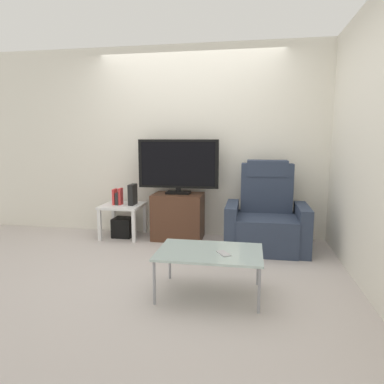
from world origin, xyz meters
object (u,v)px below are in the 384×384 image
recliner_armchair (266,219)px  book_middle (118,199)px  game_console (133,194)px  book_leftmost (115,197)px  coffee_table (210,254)px  cell_phone (223,253)px  subwoofer_box (123,227)px  tv_stand (178,216)px  television (178,165)px  book_rightmost (121,196)px  side_table (123,209)px

recliner_armchair → book_middle: size_ratio=6.47×
book_middle → game_console: bearing=8.6°
book_leftmost → game_console: game_console is taller
book_leftmost → coffee_table: size_ratio=0.24×
game_console → cell_phone: game_console is taller
subwoofer_box → recliner_armchair: bearing=-5.4°
tv_stand → book_leftmost: (-0.87, -0.06, 0.25)m
recliner_armchair → book_leftmost: size_ratio=5.03×
subwoofer_box → book_middle: size_ratio=1.57×
television → recliner_armchair: (1.16, -0.24, -0.63)m
book_middle → tv_stand: bearing=4.0°
recliner_armchair → book_rightmost: (-1.95, 0.16, 0.20)m
book_leftmost → game_console: size_ratio=0.76×
tv_stand → side_table: (-0.77, -0.04, 0.07)m
side_table → coffee_table: 2.12m
coffee_table → cell_phone: cell_phone is taller
subwoofer_box → book_rightmost: 0.44m
television → coffee_table: (0.63, -1.64, -0.63)m
game_console → cell_phone: 2.17m
tv_stand → game_console: 0.69m
cell_phone → book_leftmost: bearing=103.4°
cell_phone → recliner_armchair: bearing=42.9°
side_table → book_middle: book_middle is taller
book_middle → coffee_table: (1.45, -1.57, -0.17)m
subwoofer_box → tv_stand: bearing=2.8°
television → side_table: 0.99m
game_console → coffee_table: size_ratio=0.31×
book_rightmost → television: bearing=5.5°
television → book_leftmost: 0.98m
side_table → tv_stand: bearing=2.8°
coffee_table → game_console: bearing=128.2°
book_middle → coffee_table: book_middle is taller
tv_stand → book_rightmost: (-0.79, -0.06, 0.26)m
tv_stand → book_rightmost: size_ratio=2.93×
book_rightmost → game_console: (0.16, 0.03, 0.03)m
tv_stand → cell_phone: (0.75, -1.69, 0.09)m
book_leftmost → book_middle: (0.05, 0.00, -0.02)m
recliner_armchair → game_console: size_ratio=3.82×
tv_stand → recliner_armchair: recliner_armchair is taller
television → coffee_table: television is taller
recliner_armchair → cell_phone: 1.52m
side_table → subwoofer_box: 0.25m
cell_phone → book_rightmost: bearing=101.9°
tv_stand → television: 0.69m
television → game_console: (-0.63, -0.05, -0.40)m
book_rightmost → recliner_armchair: bearing=-4.8°
subwoofer_box → book_middle: bearing=-159.1°
tv_stand → book_middle: bearing=-176.0°
book_leftmost → book_middle: size_ratio=1.29×
book_leftmost → game_console: 0.25m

